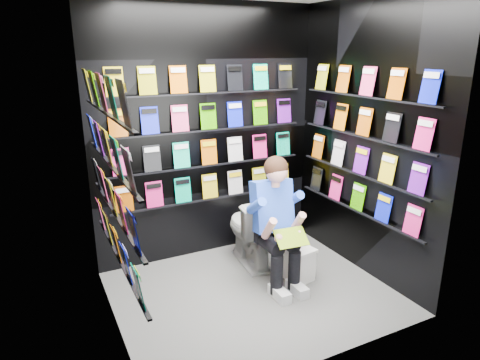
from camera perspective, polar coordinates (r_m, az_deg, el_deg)
name	(u,v)px	position (r m, az deg, el deg)	size (l,w,h in m)	color
floor	(253,293)	(4.05, 1.70, -14.82)	(2.40, 2.40, 0.00)	#585856
wall_back	(208,134)	(4.42, -4.35, 6.09)	(2.40, 0.04, 2.60)	black
wall_front	(330,189)	(2.74, 11.93, -1.16)	(2.40, 0.04, 2.60)	black
wall_left	(105,173)	(3.16, -17.59, 0.88)	(0.04, 2.00, 2.60)	black
wall_right	(365,141)	(4.23, 16.36, 4.95)	(0.04, 2.00, 2.60)	black
comics_back	(209,134)	(4.39, -4.20, 6.09)	(2.10, 0.06, 1.37)	#E51F79
comics_left	(109,172)	(3.17, -17.07, 1.03)	(0.06, 1.70, 1.37)	#E51F79
comics_right	(363,141)	(4.21, 16.07, 4.99)	(0.06, 1.70, 1.37)	#E51F79
toilet	(251,230)	(4.41, 1.50, -6.63)	(0.42, 0.75, 0.73)	silver
longbox	(293,262)	(4.28, 7.12, -10.77)	(0.22, 0.40, 0.30)	white
longbox_lid	(294,247)	(4.21, 7.20, -8.80)	(0.24, 0.42, 0.03)	white
reader	(271,207)	(3.96, 4.15, -3.55)	(0.49, 0.71, 1.31)	blue
held_comic	(291,238)	(3.75, 6.84, -7.62)	(0.28, 0.01, 0.20)	#1A9417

